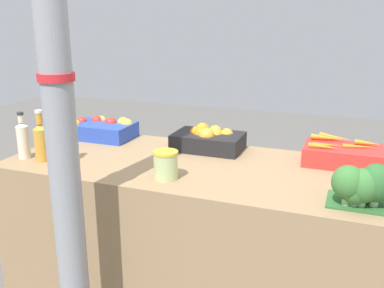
{
  "coord_description": "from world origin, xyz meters",
  "views": [
    {
      "loc": [
        0.72,
        -1.88,
        1.47
      ],
      "look_at": [
        0.0,
        0.0,
        0.88
      ],
      "focal_mm": 40.0,
      "sensor_mm": 36.0,
      "label": 1
    }
  ],
  "objects_px": {
    "broccoli_pile": "(361,185)",
    "juice_bottle_cloudy": "(23,139)",
    "pickle_jar": "(166,165)",
    "support_pole": "(59,108)",
    "carrot_crate": "(342,155)",
    "orange_crate": "(208,139)",
    "juice_bottle_amber": "(41,140)",
    "juice_bottle_golden": "(58,143)",
    "apple_crate": "(103,129)"
  },
  "relations": [
    {
      "from": "carrot_crate",
      "to": "broccoli_pile",
      "type": "bearing_deg",
      "value": -80.45
    },
    {
      "from": "broccoli_pile",
      "to": "juice_bottle_golden",
      "type": "height_order",
      "value": "juice_bottle_golden"
    },
    {
      "from": "apple_crate",
      "to": "pickle_jar",
      "type": "height_order",
      "value": "pickle_jar"
    },
    {
      "from": "broccoli_pile",
      "to": "apple_crate",
      "type": "bearing_deg",
      "value": 160.94
    },
    {
      "from": "carrot_crate",
      "to": "juice_bottle_cloudy",
      "type": "xyz_separation_m",
      "value": [
        -1.53,
        -0.48,
        0.05
      ]
    },
    {
      "from": "broccoli_pile",
      "to": "juice_bottle_golden",
      "type": "bearing_deg",
      "value": 179.31
    },
    {
      "from": "support_pole",
      "to": "juice_bottle_golden",
      "type": "xyz_separation_m",
      "value": [
        -0.33,
        0.39,
        -0.28
      ]
    },
    {
      "from": "broccoli_pile",
      "to": "juice_bottle_cloudy",
      "type": "relative_size",
      "value": 0.98
    },
    {
      "from": "apple_crate",
      "to": "juice_bottle_cloudy",
      "type": "relative_size",
      "value": 1.54
    },
    {
      "from": "carrot_crate",
      "to": "orange_crate",
      "type": "bearing_deg",
      "value": 179.67
    },
    {
      "from": "carrot_crate",
      "to": "broccoli_pile",
      "type": "height_order",
      "value": "broccoli_pile"
    },
    {
      "from": "pickle_jar",
      "to": "juice_bottle_cloudy",
      "type": "bearing_deg",
      "value": 179.21
    },
    {
      "from": "apple_crate",
      "to": "broccoli_pile",
      "type": "xyz_separation_m",
      "value": [
        1.45,
        -0.5,
        0.03
      ]
    },
    {
      "from": "orange_crate",
      "to": "broccoli_pile",
      "type": "distance_m",
      "value": 0.93
    },
    {
      "from": "juice_bottle_amber",
      "to": "pickle_jar",
      "type": "height_order",
      "value": "juice_bottle_amber"
    },
    {
      "from": "apple_crate",
      "to": "carrot_crate",
      "type": "distance_m",
      "value": 1.37
    },
    {
      "from": "broccoli_pile",
      "to": "pickle_jar",
      "type": "bearing_deg",
      "value": 179.59
    },
    {
      "from": "broccoli_pile",
      "to": "juice_bottle_golden",
      "type": "distance_m",
      "value": 1.4
    },
    {
      "from": "juice_bottle_cloudy",
      "to": "pickle_jar",
      "type": "distance_m",
      "value": 0.8
    },
    {
      "from": "orange_crate",
      "to": "broccoli_pile",
      "type": "xyz_separation_m",
      "value": [
        0.78,
        -0.5,
        0.03
      ]
    },
    {
      "from": "juice_bottle_cloudy",
      "to": "juice_bottle_amber",
      "type": "height_order",
      "value": "juice_bottle_amber"
    },
    {
      "from": "apple_crate",
      "to": "carrot_crate",
      "type": "bearing_deg",
      "value": -0.26
    },
    {
      "from": "support_pole",
      "to": "broccoli_pile",
      "type": "distance_m",
      "value": 1.17
    },
    {
      "from": "apple_crate",
      "to": "orange_crate",
      "type": "relative_size",
      "value": 1.0
    },
    {
      "from": "orange_crate",
      "to": "pickle_jar",
      "type": "xyz_separation_m",
      "value": [
        -0.03,
        -0.49,
        0.01
      ]
    },
    {
      "from": "orange_crate",
      "to": "pickle_jar",
      "type": "bearing_deg",
      "value": -93.75
    },
    {
      "from": "juice_bottle_amber",
      "to": "juice_bottle_golden",
      "type": "relative_size",
      "value": 1.09
    },
    {
      "from": "orange_crate",
      "to": "carrot_crate",
      "type": "relative_size",
      "value": 1.0
    },
    {
      "from": "support_pole",
      "to": "broccoli_pile",
      "type": "bearing_deg",
      "value": 19.29
    },
    {
      "from": "support_pole",
      "to": "orange_crate",
      "type": "xyz_separation_m",
      "value": [
        0.29,
        0.87,
        -0.32
      ]
    },
    {
      "from": "juice_bottle_cloudy",
      "to": "juice_bottle_amber",
      "type": "relative_size",
      "value": 0.93
    },
    {
      "from": "support_pole",
      "to": "juice_bottle_cloudy",
      "type": "distance_m",
      "value": 0.73
    },
    {
      "from": "carrot_crate",
      "to": "juice_bottle_golden",
      "type": "relative_size",
      "value": 1.56
    },
    {
      "from": "juice_bottle_cloudy",
      "to": "juice_bottle_golden",
      "type": "relative_size",
      "value": 1.01
    },
    {
      "from": "orange_crate",
      "to": "support_pole",
      "type": "bearing_deg",
      "value": -108.06
    },
    {
      "from": "apple_crate",
      "to": "carrot_crate",
      "type": "xyz_separation_m",
      "value": [
        1.37,
        -0.01,
        -0.01
      ]
    },
    {
      "from": "support_pole",
      "to": "juice_bottle_amber",
      "type": "height_order",
      "value": "support_pole"
    },
    {
      "from": "broccoli_pile",
      "to": "juice_bottle_amber",
      "type": "height_order",
      "value": "juice_bottle_amber"
    },
    {
      "from": "support_pole",
      "to": "pickle_jar",
      "type": "relative_size",
      "value": 17.93
    },
    {
      "from": "support_pole",
      "to": "juice_bottle_golden",
      "type": "bearing_deg",
      "value": 130.36
    },
    {
      "from": "orange_crate",
      "to": "carrot_crate",
      "type": "distance_m",
      "value": 0.7
    },
    {
      "from": "apple_crate",
      "to": "pickle_jar",
      "type": "xyz_separation_m",
      "value": [
        0.64,
        -0.5,
        0.01
      ]
    },
    {
      "from": "carrot_crate",
      "to": "juice_bottle_cloudy",
      "type": "relative_size",
      "value": 1.54
    },
    {
      "from": "carrot_crate",
      "to": "juice_bottle_golden",
      "type": "xyz_separation_m",
      "value": [
        -1.32,
        -0.48,
        0.05
      ]
    },
    {
      "from": "apple_crate",
      "to": "pickle_jar",
      "type": "relative_size",
      "value": 2.88
    },
    {
      "from": "orange_crate",
      "to": "apple_crate",
      "type": "bearing_deg",
      "value": 179.81
    },
    {
      "from": "support_pole",
      "to": "apple_crate",
      "type": "bearing_deg",
      "value": 113.78
    },
    {
      "from": "juice_bottle_amber",
      "to": "carrot_crate",
      "type": "bearing_deg",
      "value": 18.67
    },
    {
      "from": "broccoli_pile",
      "to": "carrot_crate",
      "type": "bearing_deg",
      "value": 99.55
    },
    {
      "from": "juice_bottle_amber",
      "to": "pickle_jar",
      "type": "distance_m",
      "value": 0.69
    }
  ]
}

